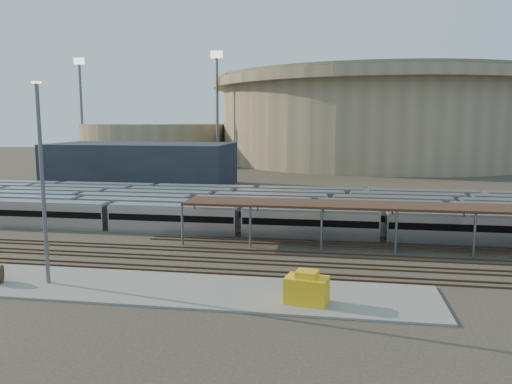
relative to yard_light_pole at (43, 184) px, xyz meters
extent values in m
plane|color=#383026|center=(15.77, 15.48, -9.58)|extent=(420.00, 420.00, 0.00)
cube|color=gray|center=(10.77, 0.48, -9.48)|extent=(50.00, 9.00, 0.20)
cube|color=#B8B9BD|center=(13.76, 23.48, -7.78)|extent=(112.00, 2.90, 3.60)
cube|color=#B8B9BD|center=(6.79, 27.68, -7.78)|extent=(112.00, 2.90, 3.60)
cube|color=#B8B9BD|center=(23.34, 31.88, -7.78)|extent=(112.00, 2.90, 3.60)
cube|color=#B8B9BD|center=(6.80, 36.08, -7.78)|extent=(112.00, 2.90, 3.60)
cube|color=#B8B9BD|center=(9.48, 40.28, -7.78)|extent=(112.00, 2.90, 3.60)
cube|color=#B8B9BD|center=(12.52, 44.48, -7.78)|extent=(112.00, 2.90, 3.60)
cylinder|color=slate|center=(7.77, 16.78, -7.08)|extent=(0.30, 0.30, 5.00)
cylinder|color=slate|center=(7.77, 22.18, -7.08)|extent=(0.30, 0.30, 5.00)
cylinder|color=slate|center=(16.34, 16.78, -7.08)|extent=(0.30, 0.30, 5.00)
cylinder|color=slate|center=(16.34, 22.18, -7.08)|extent=(0.30, 0.30, 5.00)
cylinder|color=slate|center=(24.91, 16.78, -7.08)|extent=(0.30, 0.30, 5.00)
cylinder|color=slate|center=(24.91, 22.18, -7.08)|extent=(0.30, 0.30, 5.00)
cylinder|color=slate|center=(33.49, 16.78, -7.08)|extent=(0.30, 0.30, 5.00)
cylinder|color=slate|center=(33.49, 22.18, -7.08)|extent=(0.30, 0.30, 5.00)
cylinder|color=slate|center=(42.06, 16.78, -7.08)|extent=(0.30, 0.30, 5.00)
cylinder|color=slate|center=(42.06, 22.18, -7.08)|extent=(0.30, 0.30, 5.00)
cube|color=#331C15|center=(37.77, 19.48, -4.43)|extent=(60.00, 6.00, 0.30)
cube|color=#4C3323|center=(15.77, 13.73, -9.49)|extent=(170.00, 0.12, 0.18)
cube|color=#4C3323|center=(15.77, 15.23, -9.49)|extent=(170.00, 0.12, 0.18)
cube|color=#4C3323|center=(15.77, 9.73, -9.49)|extent=(170.00, 0.12, 0.18)
cube|color=#4C3323|center=(15.77, 11.23, -9.49)|extent=(170.00, 0.12, 0.18)
cube|color=#4C3323|center=(15.77, 5.73, -9.49)|extent=(170.00, 0.12, 0.18)
cube|color=#4C3323|center=(15.77, 7.23, -9.49)|extent=(170.00, 0.12, 0.18)
cylinder|color=gray|center=(40.77, 155.48, 4.42)|extent=(116.00, 116.00, 28.00)
cylinder|color=gray|center=(40.77, 155.48, 19.92)|extent=(124.00, 124.00, 3.00)
cylinder|color=#69634A|center=(40.77, 155.48, 22.17)|extent=(120.00, 120.00, 1.50)
cylinder|color=gray|center=(-44.23, 145.48, -2.58)|extent=(56.00, 56.00, 14.00)
cube|color=#1E232D|center=(-19.23, 70.48, -4.58)|extent=(42.00, 20.00, 10.00)
cylinder|color=slate|center=(-14.23, 125.48, 8.42)|extent=(1.00, 1.00, 36.00)
cube|color=#FFF2CC|center=(-14.23, 125.48, 27.62)|extent=(4.00, 0.60, 2.40)
cylinder|color=slate|center=(-69.23, 135.48, 8.42)|extent=(1.00, 1.00, 36.00)
cube|color=#FFF2CC|center=(-69.23, 135.48, 27.62)|extent=(4.00, 0.60, 2.40)
cylinder|color=slate|center=(5.77, 175.48, 8.42)|extent=(1.00, 1.00, 36.00)
cube|color=#FFF2CC|center=(5.77, 175.48, 27.62)|extent=(4.00, 0.60, 2.40)
cylinder|color=slate|center=(0.00, 0.00, -0.18)|extent=(0.36, 0.36, 18.40)
cube|color=#FFF2CC|center=(0.00, 0.00, 9.11)|extent=(0.80, 0.31, 0.20)
cube|color=yellow|center=(24.31, -1.19, -8.29)|extent=(3.84, 2.79, 2.19)
camera|label=1|loc=(26.65, -41.45, 5.75)|focal=35.00mm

